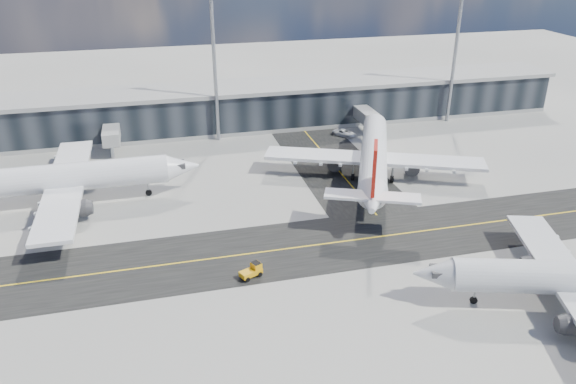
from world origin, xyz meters
The scene contains 8 objects.
ground centered at (0.00, 0.00, 0.00)m, with size 300.00×300.00×0.00m, color gray.
taxiway_lanes centered at (3.91, 10.74, 0.01)m, with size 180.00×63.00×0.03m.
terminal_concourse centered at (0.04, 54.93, 4.09)m, with size 152.00×19.80×8.80m.
floodlight_masts centered at (0.00, 48.00, 15.61)m, with size 102.50×0.70×28.90m.
airliner_af centered at (-27.75, 25.16, 4.24)m, with size 43.21×36.73×12.85m.
airliner_redtail centered at (22.11, 22.03, 4.19)m, with size 35.49×41.06×12.70m.
baggage_tug centered at (-2.64, -1.21, 0.85)m, with size 2.99×2.28×1.69m.
service_van centered at (24.91, 44.00, 0.67)m, with size 2.21×4.80×1.33m, color white.
Camera 1 is at (-12.45, -57.35, 37.90)m, focal length 35.00 mm.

